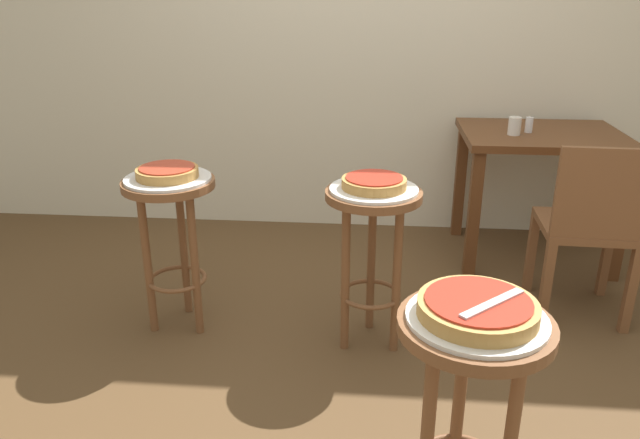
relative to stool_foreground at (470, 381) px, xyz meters
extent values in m
plane|color=brown|center=(-0.32, 0.78, -0.52)|extent=(6.00, 6.00, 0.00)
cylinder|color=brown|center=(0.00, 0.00, 0.16)|extent=(0.39, 0.39, 0.03)
cylinder|color=brown|center=(0.00, 0.12, -0.19)|extent=(0.04, 0.04, 0.66)
cylinder|color=white|center=(0.00, 0.00, 0.19)|extent=(0.35, 0.35, 0.01)
cylinder|color=tan|center=(0.00, 0.00, 0.21)|extent=(0.30, 0.30, 0.04)
cylinder|color=red|center=(0.00, 0.00, 0.24)|extent=(0.26, 0.26, 0.01)
cylinder|color=brown|center=(-0.26, 0.99, 0.16)|extent=(0.39, 0.39, 0.03)
cylinder|color=brown|center=(-0.26, 1.11, -0.19)|extent=(0.04, 0.04, 0.66)
cylinder|color=brown|center=(-0.36, 0.93, -0.19)|extent=(0.04, 0.04, 0.66)
cylinder|color=brown|center=(-0.15, 0.93, -0.19)|extent=(0.04, 0.04, 0.66)
torus|color=brown|center=(-0.26, 0.99, -0.29)|extent=(0.26, 0.26, 0.02)
cylinder|color=white|center=(-0.26, 0.99, 0.19)|extent=(0.36, 0.36, 0.01)
cylinder|color=#B78442|center=(-0.26, 0.99, 0.21)|extent=(0.26, 0.26, 0.04)
cylinder|color=red|center=(-0.26, 0.99, 0.24)|extent=(0.23, 0.23, 0.01)
cylinder|color=brown|center=(-1.13, 1.06, 0.16)|extent=(0.39, 0.39, 0.03)
cylinder|color=brown|center=(-1.13, 1.18, -0.19)|extent=(0.04, 0.04, 0.66)
cylinder|color=brown|center=(-1.23, 1.00, -0.19)|extent=(0.04, 0.04, 0.66)
cylinder|color=brown|center=(-1.02, 1.00, -0.19)|extent=(0.04, 0.04, 0.66)
torus|color=brown|center=(-1.13, 1.06, -0.29)|extent=(0.26, 0.26, 0.02)
cylinder|color=silver|center=(-1.13, 1.06, 0.19)|extent=(0.37, 0.37, 0.01)
cylinder|color=#B78442|center=(-1.13, 1.06, 0.21)|extent=(0.26, 0.26, 0.04)
cylinder|color=#B23823|center=(-1.13, 1.06, 0.24)|extent=(0.23, 0.23, 0.01)
cube|color=#5B3319|center=(0.65, 1.99, 0.19)|extent=(0.85, 0.67, 0.04)
cube|color=#5B3319|center=(0.27, 1.70, -0.18)|extent=(0.06, 0.06, 0.69)
cube|color=#5B3319|center=(1.02, 1.70, -0.18)|extent=(0.06, 0.06, 0.69)
cube|color=#5B3319|center=(0.27, 2.28, -0.18)|extent=(0.06, 0.06, 0.69)
cube|color=#5B3319|center=(1.02, 2.28, -0.18)|extent=(0.06, 0.06, 0.69)
cylinder|color=silver|center=(0.47, 1.91, 0.25)|extent=(0.07, 0.07, 0.09)
cylinder|color=white|center=(0.56, 1.97, 0.25)|extent=(0.04, 0.04, 0.08)
cube|color=brown|center=(0.72, 1.35, -0.09)|extent=(0.42, 0.42, 0.04)
cube|color=brown|center=(0.71, 1.17, 0.13)|extent=(0.40, 0.05, 0.40)
cube|color=brown|center=(0.90, 1.53, -0.31)|extent=(0.04, 0.04, 0.42)
cube|color=brown|center=(0.54, 1.54, -0.31)|extent=(0.04, 0.04, 0.42)
cube|color=brown|center=(0.89, 1.17, -0.31)|extent=(0.04, 0.04, 0.42)
cube|color=brown|center=(0.53, 1.18, -0.31)|extent=(0.04, 0.04, 0.42)
cube|color=silver|center=(0.03, -0.02, 0.24)|extent=(0.18, 0.17, 0.01)
camera|label=1|loc=(-0.27, -1.36, 0.97)|focal=34.56mm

